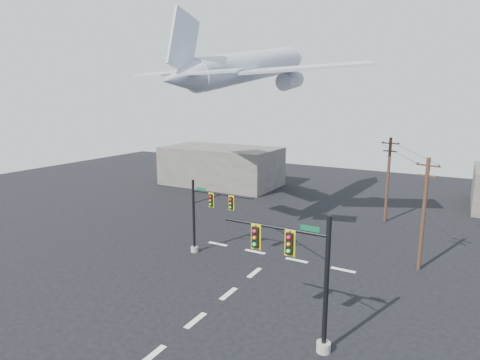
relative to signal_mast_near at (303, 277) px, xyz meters
The scene contains 9 objects.
ground 7.84m from the signal_mast_near, behind, with size 120.00×120.00×0.00m, color black.
lane_markings 8.99m from the signal_mast_near, 145.83° to the left, with size 14.00×21.20×0.01m.
signal_mast_near is the anchor object (origin of this frame).
signal_mast_far 14.78m from the signal_mast_near, 145.17° to the left, with size 6.28×0.73×6.64m.
utility_pole_a 15.01m from the signal_mast_near, 71.91° to the left, with size 1.76×0.74×9.15m.
utility_pole_b 26.39m from the signal_mast_near, 90.15° to the left, with size 1.90×0.50×9.46m.
power_lines 20.94m from the signal_mast_near, 83.56° to the left, with size 6.42×12.13×0.03m.
airliner 26.32m from the signal_mast_near, 125.27° to the left, with size 26.11×27.42×7.23m.
building_left 43.33m from the signal_mast_near, 127.93° to the left, with size 18.00×10.00×6.00m, color slate.
Camera 1 is at (13.59, -18.44, 13.61)m, focal length 30.00 mm.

